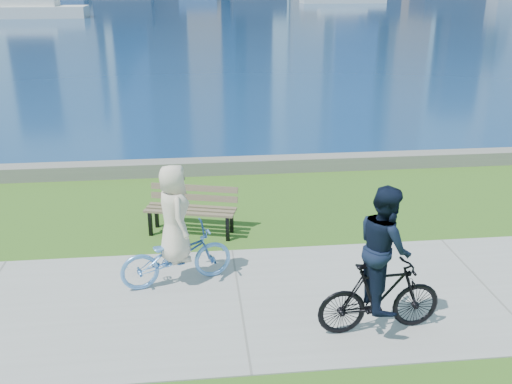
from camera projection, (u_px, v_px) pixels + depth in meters
ground at (240, 302)px, 8.83m from camera, size 320.00×320.00×0.00m
concrete_path at (240, 302)px, 8.83m from camera, size 80.00×3.50×0.02m
seawall at (220, 166)px, 14.52m from camera, size 90.00×0.50×0.35m
bay_water at (195, 12)px, 75.65m from camera, size 320.00×131.00×0.01m
ferry_near at (20, 10)px, 65.49m from camera, size 15.03×4.29×2.04m
park_bench at (192, 206)px, 11.05m from camera, size 1.84×1.04×0.90m
cyclist_woman at (175, 241)px, 9.10m from camera, size 1.09×1.93×2.02m
cyclist_man at (382, 273)px, 7.79m from camera, size 0.70×1.80×2.18m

